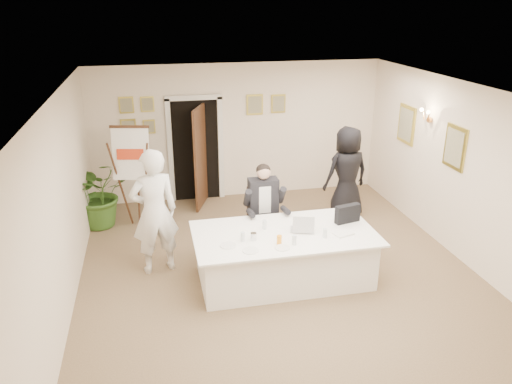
{
  "coord_description": "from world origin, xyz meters",
  "views": [
    {
      "loc": [
        -1.77,
        -6.46,
        3.97
      ],
      "look_at": [
        -0.25,
        0.6,
        1.17
      ],
      "focal_mm": 35.0,
      "sensor_mm": 36.0,
      "label": 1
    }
  ],
  "objects": [
    {
      "name": "glass_c",
      "position": [
        0.55,
        -0.38,
        0.84
      ],
      "size": [
        0.07,
        0.07,
        0.14
      ],
      "primitive_type": "cylinder",
      "rotation": [
        0.0,
        0.0,
        0.3
      ],
      "color": "silver",
      "rests_on": "conference_table"
    },
    {
      "name": "steel_jug",
      "position": [
        -0.46,
        -0.24,
        0.83
      ],
      "size": [
        0.09,
        0.09,
        0.11
      ],
      "primitive_type": "cylinder",
      "rotation": [
        0.0,
        0.0,
        0.03
      ],
      "color": "silver",
      "rests_on": "conference_table"
    },
    {
      "name": "wall_right",
      "position": [
        3.0,
        0.0,
        1.4
      ],
      "size": [
        0.1,
        7.0,
        2.8
      ],
      "primitive_type": "cube",
      "color": "#F5E3CF",
      "rests_on": "floor"
    },
    {
      "name": "glass_b",
      "position": [
        0.06,
        -0.5,
        0.84
      ],
      "size": [
        0.06,
        0.06,
        0.14
      ],
      "primitive_type": "cylinder",
      "rotation": [
        0.0,
        0.0,
        -0.07
      ],
      "color": "silver",
      "rests_on": "conference_table"
    },
    {
      "name": "standing_man",
      "position": [
        -1.81,
        0.58,
        0.98
      ],
      "size": [
        0.8,
        0.62,
        1.97
      ],
      "primitive_type": "imported",
      "rotation": [
        0.0,
        0.0,
        3.37
      ],
      "color": "white",
      "rests_on": "floor"
    },
    {
      "name": "ceiling",
      "position": [
        0.0,
        0.0,
        2.8
      ],
      "size": [
        6.0,
        7.0,
        0.02
      ],
      "primitive_type": "cube",
      "color": "white",
      "rests_on": "wall_back"
    },
    {
      "name": "wall_front",
      "position": [
        0.0,
        -3.5,
        1.4
      ],
      "size": [
        6.0,
        0.1,
        2.8
      ],
      "primitive_type": "cube",
      "color": "#F5E3CF",
      "rests_on": "floor"
    },
    {
      "name": "potted_palm",
      "position": [
        -2.8,
        2.5,
        0.64
      ],
      "size": [
        1.5,
        1.45,
        1.28
      ],
      "primitive_type": "imported",
      "rotation": [
        0.0,
        0.0,
        0.52
      ],
      "color": "#345E1F",
      "rests_on": "floor"
    },
    {
      "name": "plate_left",
      "position": [
        -0.85,
        -0.35,
        0.78
      ],
      "size": [
        0.25,
        0.25,
        0.01
      ],
      "primitive_type": "cylinder",
      "rotation": [
        0.0,
        0.0,
        0.12
      ],
      "color": "white",
      "rests_on": "conference_table"
    },
    {
      "name": "paper_stack",
      "position": [
        0.85,
        -0.34,
        0.79
      ],
      "size": [
        0.32,
        0.26,
        0.03
      ],
      "primitive_type": "cube",
      "rotation": [
        0.0,
        0.0,
        0.3
      ],
      "color": "white",
      "rests_on": "conference_table"
    },
    {
      "name": "plate_near",
      "position": [
        -0.13,
        -0.57,
        0.78
      ],
      "size": [
        0.27,
        0.27,
        0.01
      ],
      "primitive_type": "cylinder",
      "rotation": [
        0.0,
        0.0,
        -0.34
      ],
      "color": "white",
      "rests_on": "conference_table"
    },
    {
      "name": "floor",
      "position": [
        0.0,
        0.0,
        0.0
      ],
      "size": [
        7.0,
        7.0,
        0.0
      ],
      "primitive_type": "plane",
      "color": "brown",
      "rests_on": "ground"
    },
    {
      "name": "wall_back",
      "position": [
        0.0,
        3.5,
        1.4
      ],
      "size": [
        6.0,
        0.1,
        2.8
      ],
      "primitive_type": "cube",
      "color": "#F5E3CF",
      "rests_on": "floor"
    },
    {
      "name": "glass_a",
      "position": [
        -0.62,
        -0.25,
        0.84
      ],
      "size": [
        0.06,
        0.06,
        0.14
      ],
      "primitive_type": "cylinder",
      "rotation": [
        0.0,
        0.0,
        0.07
      ],
      "color": "silver",
      "rests_on": "conference_table"
    },
    {
      "name": "pictures_back_wall",
      "position": [
        -0.8,
        3.47,
        1.85
      ],
      "size": [
        3.4,
        0.06,
        0.8
      ],
      "primitive_type": null,
      "color": "gold",
      "rests_on": "wall_back"
    },
    {
      "name": "standing_woman",
      "position": [
        1.8,
        1.91,
        0.89
      ],
      "size": [
        0.95,
        0.7,
        1.79
      ],
      "primitive_type": "imported",
      "rotation": [
        0.0,
        0.0,
        3.3
      ],
      "color": "black",
      "rests_on": "floor"
    },
    {
      "name": "conference_table",
      "position": [
        0.03,
        -0.1,
        0.39
      ],
      "size": [
        2.67,
        1.42,
        0.78
      ],
      "color": "white",
      "rests_on": "floor"
    },
    {
      "name": "laptop_bag",
      "position": [
        1.07,
        0.05,
        0.91
      ],
      "size": [
        0.41,
        0.2,
        0.28
      ],
      "primitive_type": "cube",
      "rotation": [
        0.0,
        0.0,
        0.23
      ],
      "color": "black",
      "rests_on": "conference_table"
    },
    {
      "name": "wall_left",
      "position": [
        -3.0,
        0.0,
        1.4
      ],
      "size": [
        0.1,
        7.0,
        2.8
      ],
      "primitive_type": "cube",
      "color": "#F5E3CF",
      "rests_on": "floor"
    },
    {
      "name": "seated_man",
      "position": [
        -0.05,
        0.88,
        0.76
      ],
      "size": [
        0.8,
        0.84,
        1.53
      ],
      "primitive_type": null,
      "rotation": [
        0.0,
        0.0,
        0.25
      ],
      "color": "black",
      "rests_on": "floor"
    },
    {
      "name": "laptop",
      "position": [
        0.29,
        -0.07,
        0.91
      ],
      "size": [
        0.4,
        0.42,
        0.28
      ],
      "primitive_type": null,
      "rotation": [
        0.0,
        0.0,
        -0.29
      ],
      "color": "#B7BABC",
      "rests_on": "conference_table"
    },
    {
      "name": "pictures_right_wall",
      "position": [
        2.97,
        1.2,
        1.75
      ],
      "size": [
        0.06,
        2.2,
        0.8
      ],
      "primitive_type": null,
      "color": "gold",
      "rests_on": "wall_right"
    },
    {
      "name": "doorway",
      "position": [
        -0.88,
        3.32,
        1.04
      ],
      "size": [
        1.14,
        0.86,
        2.2
      ],
      "color": "black",
      "rests_on": "floor"
    },
    {
      "name": "flip_chart",
      "position": [
        -2.13,
        2.35,
        0.87
      ],
      "size": [
        0.68,
        0.48,
        1.88
      ],
      "color": "#3B1D12",
      "rests_on": "floor"
    },
    {
      "name": "glass_d",
      "position": [
        -0.23,
        0.08,
        0.84
      ],
      "size": [
        0.07,
        0.07,
        0.14
      ],
      "primitive_type": "cylinder",
      "rotation": [
        0.0,
        0.0,
        0.09
      ],
      "color": "silver",
      "rests_on": "conference_table"
    },
    {
      "name": "plate_mid",
      "position": [
        -0.57,
        -0.56,
        0.78
      ],
      "size": [
        0.24,
        0.24,
        0.01
      ],
      "primitive_type": "cylinder",
      "rotation": [
        0.0,
        0.0,
        0.06
      ],
      "color": "white",
      "rests_on": "conference_table"
    },
    {
      "name": "oj_glass",
      "position": [
        -0.14,
        -0.44,
        0.84
      ],
      "size": [
        0.08,
        0.08,
        0.13
      ],
      "primitive_type": "cylinder",
      "rotation": [
        0.0,
        0.0,
        -0.06
      ],
      "color": "orange",
      "rests_on": "conference_table"
    },
    {
      "name": "wall_sconce",
      "position": [
        2.9,
        1.2,
        2.1
      ],
      "size": [
        0.2,
        0.3,
        0.24
      ],
      "primitive_type": null,
      "color": "#C78440",
      "rests_on": "wall_right"
    }
  ]
}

